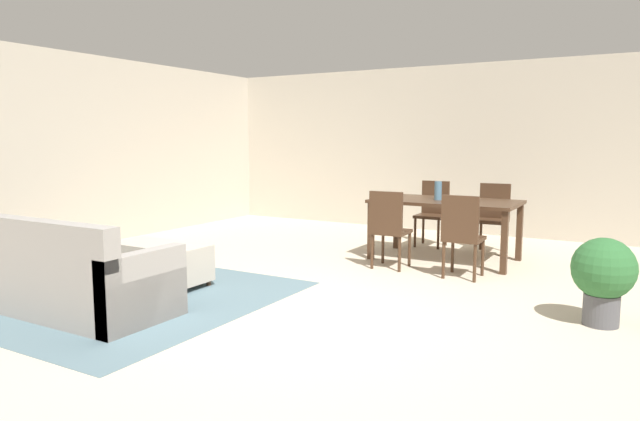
{
  "coord_description": "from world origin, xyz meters",
  "views": [
    {
      "loc": [
        2.47,
        -4.16,
        1.51
      ],
      "look_at": [
        -0.78,
        1.45,
        0.7
      ],
      "focal_mm": 31.96,
      "sensor_mm": 36.0,
      "label": 1
    }
  ],
  "objects_px": {
    "couch": "(56,277)",
    "dining_chair_far_right": "(493,214)",
    "dining_chair_near_right": "(462,232)",
    "potted_plant": "(603,274)",
    "vase_centerpiece": "(438,191)",
    "dining_table": "(445,207)",
    "dining_chair_near_left": "(389,225)",
    "dining_chair_far_left": "(433,209)",
    "ottoman_table": "(160,261)"
  },
  "relations": [
    {
      "from": "dining_chair_near_left",
      "to": "vase_centerpiece",
      "type": "distance_m",
      "value": 0.91
    },
    {
      "from": "dining_chair_far_right",
      "to": "dining_chair_near_left",
      "type": "bearing_deg",
      "value": -116.13
    },
    {
      "from": "dining_table",
      "to": "dining_chair_far_right",
      "type": "xyz_separation_m",
      "value": [
        0.4,
        0.83,
        -0.16
      ]
    },
    {
      "from": "ottoman_table",
      "to": "dining_chair_near_right",
      "type": "xyz_separation_m",
      "value": [
        2.66,
        1.81,
        0.28
      ]
    },
    {
      "from": "couch",
      "to": "dining_chair_near_left",
      "type": "relative_size",
      "value": 2.42
    },
    {
      "from": "couch",
      "to": "dining_chair_far_right",
      "type": "distance_m",
      "value": 5.37
    },
    {
      "from": "dining_chair_near_left",
      "to": "couch",
      "type": "bearing_deg",
      "value": -123.21
    },
    {
      "from": "vase_centerpiece",
      "to": "potted_plant",
      "type": "height_order",
      "value": "vase_centerpiece"
    },
    {
      "from": "vase_centerpiece",
      "to": "couch",
      "type": "bearing_deg",
      "value": -121.23
    },
    {
      "from": "vase_centerpiece",
      "to": "dining_chair_near_right",
      "type": "bearing_deg",
      "value": -56.15
    },
    {
      "from": "dining_chair_far_left",
      "to": "vase_centerpiece",
      "type": "bearing_deg",
      "value": -68.11
    },
    {
      "from": "dining_table",
      "to": "dining_chair_near_right",
      "type": "relative_size",
      "value": 1.92
    },
    {
      "from": "dining_chair_near_left",
      "to": "vase_centerpiece",
      "type": "height_order",
      "value": "vase_centerpiece"
    },
    {
      "from": "ottoman_table",
      "to": "potted_plant",
      "type": "relative_size",
      "value": 1.46
    },
    {
      "from": "ottoman_table",
      "to": "dining_chair_far_right",
      "type": "distance_m",
      "value": 4.37
    },
    {
      "from": "ottoman_table",
      "to": "dining_chair_far_left",
      "type": "relative_size",
      "value": 1.15
    },
    {
      "from": "dining_chair_far_left",
      "to": "potted_plant",
      "type": "xyz_separation_m",
      "value": [
        2.37,
        -2.72,
        -0.09
      ]
    },
    {
      "from": "dining_table",
      "to": "potted_plant",
      "type": "height_order",
      "value": "dining_table"
    },
    {
      "from": "dining_chair_far_right",
      "to": "vase_centerpiece",
      "type": "bearing_deg",
      "value": -118.87
    },
    {
      "from": "ottoman_table",
      "to": "dining_chair_far_left",
      "type": "xyz_separation_m",
      "value": [
        1.74,
        3.56,
        0.28
      ]
    },
    {
      "from": "dining_chair_far_left",
      "to": "vase_centerpiece",
      "type": "xyz_separation_m",
      "value": [
        0.37,
        -0.93,
        0.36
      ]
    },
    {
      "from": "dining_chair_near_left",
      "to": "vase_centerpiece",
      "type": "relative_size",
      "value": 3.98
    },
    {
      "from": "potted_plant",
      "to": "dining_chair_far_left",
      "type": "bearing_deg",
      "value": 131.0
    },
    {
      "from": "dining_chair_near_right",
      "to": "potted_plant",
      "type": "distance_m",
      "value": 1.74
    },
    {
      "from": "couch",
      "to": "vase_centerpiece",
      "type": "bearing_deg",
      "value": 58.77
    },
    {
      "from": "vase_centerpiece",
      "to": "potted_plant",
      "type": "xyz_separation_m",
      "value": [
        1.99,
        -1.79,
        -0.45
      ]
    },
    {
      "from": "dining_chair_near_right",
      "to": "dining_chair_near_left",
      "type": "bearing_deg",
      "value": 177.08
    },
    {
      "from": "couch",
      "to": "potted_plant",
      "type": "xyz_separation_m",
      "value": [
        4.25,
        1.94,
        0.13
      ]
    },
    {
      "from": "ottoman_table",
      "to": "dining_chair_far_left",
      "type": "distance_m",
      "value": 3.97
    },
    {
      "from": "couch",
      "to": "dining_table",
      "type": "bearing_deg",
      "value": 58.15
    },
    {
      "from": "ottoman_table",
      "to": "vase_centerpiece",
      "type": "height_order",
      "value": "vase_centerpiece"
    },
    {
      "from": "dining_chair_near_left",
      "to": "dining_chair_far_right",
      "type": "bearing_deg",
      "value": 63.87
    },
    {
      "from": "dining_chair_near_right",
      "to": "dining_chair_far_left",
      "type": "xyz_separation_m",
      "value": [
        -0.92,
        1.75,
        0.0
      ]
    },
    {
      "from": "couch",
      "to": "dining_chair_near_left",
      "type": "distance_m",
      "value": 3.54
    },
    {
      "from": "dining_chair_far_right",
      "to": "dining_chair_near_right",
      "type": "bearing_deg",
      "value": -87.78
    },
    {
      "from": "dining_chair_near_left",
      "to": "dining_chair_far_right",
      "type": "height_order",
      "value": "same"
    },
    {
      "from": "dining_chair_far_left",
      "to": "dining_chair_far_right",
      "type": "height_order",
      "value": "same"
    },
    {
      "from": "dining_table",
      "to": "vase_centerpiece",
      "type": "distance_m",
      "value": 0.22
    },
    {
      "from": "dining_table",
      "to": "dining_chair_far_left",
      "type": "relative_size",
      "value": 1.92
    },
    {
      "from": "dining_chair_far_right",
      "to": "potted_plant",
      "type": "xyz_separation_m",
      "value": [
        1.51,
        -2.67,
        -0.09
      ]
    },
    {
      "from": "ottoman_table",
      "to": "dining_chair_near_right",
      "type": "height_order",
      "value": "dining_chair_near_right"
    },
    {
      "from": "dining_chair_near_right",
      "to": "potted_plant",
      "type": "xyz_separation_m",
      "value": [
        1.44,
        -0.97,
        -0.09
      ]
    },
    {
      "from": "dining_table",
      "to": "dining_chair_near_right",
      "type": "height_order",
      "value": "dining_chair_near_right"
    },
    {
      "from": "dining_chair_near_right",
      "to": "vase_centerpiece",
      "type": "height_order",
      "value": "vase_centerpiece"
    },
    {
      "from": "couch",
      "to": "dining_chair_far_right",
      "type": "height_order",
      "value": "dining_chair_far_right"
    },
    {
      "from": "dining_chair_far_right",
      "to": "vase_centerpiece",
      "type": "height_order",
      "value": "vase_centerpiece"
    },
    {
      "from": "ottoman_table",
      "to": "dining_chair_far_right",
      "type": "xyz_separation_m",
      "value": [
        2.59,
        3.5,
        0.28
      ]
    },
    {
      "from": "dining_chair_near_left",
      "to": "potted_plant",
      "type": "distance_m",
      "value": 2.53
    },
    {
      "from": "dining_table",
      "to": "potted_plant",
      "type": "bearing_deg",
      "value": -43.93
    },
    {
      "from": "ottoman_table",
      "to": "potted_plant",
      "type": "bearing_deg",
      "value": 11.53
    }
  ]
}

